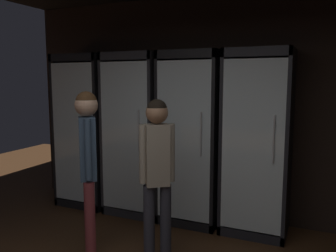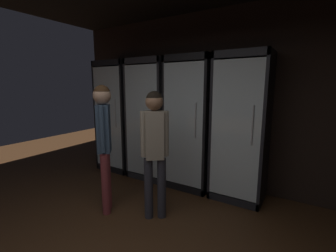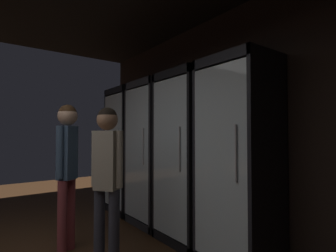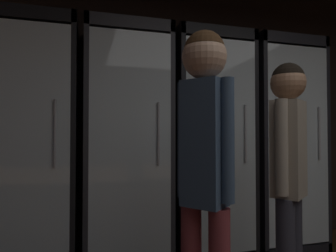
{
  "view_description": "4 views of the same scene",
  "coord_description": "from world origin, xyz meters",
  "px_view_note": "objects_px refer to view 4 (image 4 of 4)",
  "views": [
    {
      "loc": [
        0.94,
        -1.26,
        1.76
      ],
      "look_at": [
        -0.71,
        2.46,
        1.21
      ],
      "focal_mm": 37.41,
      "sensor_mm": 36.0,
      "label": 1
    },
    {
      "loc": [
        1.09,
        -0.56,
        1.64
      ],
      "look_at": [
        -0.71,
        2.35,
        1.03
      ],
      "focal_mm": 24.51,
      "sensor_mm": 36.0,
      "label": 2
    },
    {
      "loc": [
        2.0,
        0.57,
        1.32
      ],
      "look_at": [
        -0.97,
        2.75,
        1.43
      ],
      "focal_mm": 28.1,
      "sensor_mm": 36.0,
      "label": 3
    },
    {
      "loc": [
        -1.62,
        0.09,
        1.15
      ],
      "look_at": [
        -0.94,
        2.55,
        1.21
      ],
      "focal_mm": 31.66,
      "sensor_mm": 36.0,
      "label": 4
    }
  ],
  "objects_px": {
    "cooler_left": "(126,148)",
    "shopper_far": "(205,156)",
    "cooler_right": "(277,145)",
    "shopper_near": "(289,163)",
    "cooler_center": "(207,147)",
    "cooler_far_left": "(31,150)"
  },
  "relations": [
    {
      "from": "cooler_left",
      "to": "cooler_right",
      "type": "xyz_separation_m",
      "value": [
        1.57,
        -0.0,
        0.0
      ]
    },
    {
      "from": "cooler_left",
      "to": "shopper_far",
      "type": "relative_size",
      "value": 1.27
    },
    {
      "from": "shopper_far",
      "to": "cooler_left",
      "type": "bearing_deg",
      "value": 98.74
    },
    {
      "from": "cooler_center",
      "to": "cooler_right",
      "type": "relative_size",
      "value": 1.0
    },
    {
      "from": "cooler_far_left",
      "to": "cooler_right",
      "type": "height_order",
      "value": "same"
    },
    {
      "from": "cooler_far_left",
      "to": "shopper_near",
      "type": "bearing_deg",
      "value": -34.78
    },
    {
      "from": "cooler_right",
      "to": "shopper_far",
      "type": "bearing_deg",
      "value": -135.62
    },
    {
      "from": "cooler_far_left",
      "to": "cooler_left",
      "type": "xyz_separation_m",
      "value": [
        0.78,
        0.0,
        0.0
      ]
    },
    {
      "from": "cooler_center",
      "to": "cooler_right",
      "type": "bearing_deg",
      "value": 0.07
    },
    {
      "from": "cooler_left",
      "to": "cooler_center",
      "type": "relative_size",
      "value": 1.0
    },
    {
      "from": "shopper_near",
      "to": "shopper_far",
      "type": "xyz_separation_m",
      "value": [
        -0.63,
        -0.21,
        0.07
      ]
    },
    {
      "from": "cooler_far_left",
      "to": "shopper_near",
      "type": "relative_size",
      "value": 1.32
    },
    {
      "from": "cooler_center",
      "to": "shopper_near",
      "type": "distance_m",
      "value": 1.13
    },
    {
      "from": "shopper_near",
      "to": "cooler_center",
      "type": "bearing_deg",
      "value": 92.73
    },
    {
      "from": "cooler_left",
      "to": "shopper_far",
      "type": "xyz_separation_m",
      "value": [
        0.2,
        -1.33,
        0.02
      ]
    },
    {
      "from": "shopper_near",
      "to": "cooler_left",
      "type": "bearing_deg",
      "value": 126.64
    },
    {
      "from": "cooler_far_left",
      "to": "shopper_far",
      "type": "relative_size",
      "value": 1.27
    },
    {
      "from": "cooler_center",
      "to": "shopper_near",
      "type": "xyz_separation_m",
      "value": [
        0.05,
        -1.12,
        -0.05
      ]
    },
    {
      "from": "cooler_far_left",
      "to": "shopper_far",
      "type": "xyz_separation_m",
      "value": [
        0.99,
        -1.33,
        0.02
      ]
    },
    {
      "from": "cooler_far_left",
      "to": "shopper_far",
      "type": "bearing_deg",
      "value": -53.45
    },
    {
      "from": "cooler_right",
      "to": "shopper_near",
      "type": "height_order",
      "value": "cooler_right"
    },
    {
      "from": "cooler_center",
      "to": "cooler_right",
      "type": "xyz_separation_m",
      "value": [
        0.78,
        0.0,
        0.01
      ]
    }
  ]
}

